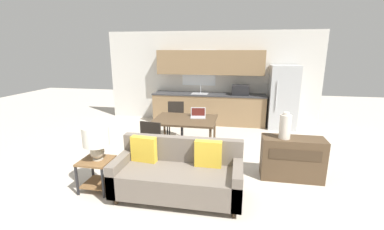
{
  "coord_description": "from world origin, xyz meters",
  "views": [
    {
      "loc": [
        0.87,
        -3.17,
        2.16
      ],
      "look_at": [
        0.01,
        1.5,
        0.95
      ],
      "focal_mm": 24.0,
      "sensor_mm": 36.0,
      "label": 1
    }
  ],
  "objects": [
    {
      "name": "kitchen_counter",
      "position": [
        0.02,
        4.33,
        0.84
      ],
      "size": [
        3.32,
        0.65,
        2.15
      ],
      "color": "#8E704C",
      "rests_on": "ground_plane"
    },
    {
      "name": "dining_chair_near_left",
      "position": [
        -0.65,
        1.16,
        0.5
      ],
      "size": [
        0.47,
        0.47,
        0.91
      ],
      "rotation": [
        0.0,
        0.0,
        3.02
      ],
      "color": "black",
      "rests_on": "ground_plane"
    },
    {
      "name": "laptop",
      "position": [
        0.02,
        2.17,
        0.79
      ],
      "size": [
        0.35,
        0.29,
        0.2
      ],
      "rotation": [
        0.0,
        0.0,
        0.13
      ],
      "color": "#B7BABC",
      "rests_on": "dining_table"
    },
    {
      "name": "table_lamp",
      "position": [
        -1.24,
        0.2,
        0.84
      ],
      "size": [
        0.39,
        0.39,
        0.53
      ],
      "color": "#B2A893",
      "rests_on": "side_table"
    },
    {
      "name": "credenza",
      "position": [
        1.81,
        1.13,
        0.37
      ],
      "size": [
        1.02,
        0.42,
        0.73
      ],
      "color": "brown",
      "rests_on": "ground_plane"
    },
    {
      "name": "side_table",
      "position": [
        -1.26,
        0.18,
        0.34
      ],
      "size": [
        0.47,
        0.47,
        0.5
      ],
      "color": "brown",
      "rests_on": "ground_plane"
    },
    {
      "name": "dining_chair_far_left",
      "position": [
        -0.65,
        2.82,
        0.5
      ],
      "size": [
        0.47,
        0.47,
        0.91
      ],
      "rotation": [
        0.0,
        0.0,
        0.12
      ],
      "color": "black",
      "rests_on": "ground_plane"
    },
    {
      "name": "dining_table",
      "position": [
        -0.23,
        1.97,
        0.67
      ],
      "size": [
        1.3,
        1.0,
        0.74
      ],
      "color": "brown",
      "rests_on": "ground_plane"
    },
    {
      "name": "wall_back",
      "position": [
        -0.0,
        4.63,
        1.35
      ],
      "size": [
        6.4,
        0.07,
        2.7
      ],
      "color": "silver",
      "rests_on": "ground_plane"
    },
    {
      "name": "vase",
      "position": [
        1.65,
        1.09,
        0.94
      ],
      "size": [
        0.19,
        0.19,
        0.45
      ],
      "color": "beige",
      "rests_on": "credenza"
    },
    {
      "name": "refrigerator",
      "position": [
        2.08,
        4.21,
        0.88
      ],
      "size": [
        0.75,
        0.76,
        1.76
      ],
      "color": "#B7BABC",
      "rests_on": "ground_plane"
    },
    {
      "name": "ground_plane",
      "position": [
        0.0,
        0.0,
        0.0
      ],
      "size": [
        20.0,
        20.0,
        0.0
      ],
      "primitive_type": "plane",
      "color": "beige"
    },
    {
      "name": "couch",
      "position": [
        0.03,
        0.25,
        0.35
      ],
      "size": [
        1.88,
        0.8,
        0.86
      ],
      "color": "#3D2D1E",
      "rests_on": "ground_plane"
    }
  ]
}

